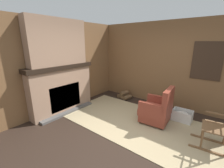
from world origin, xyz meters
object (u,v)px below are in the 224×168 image
(armchair, at_px, (157,110))
(oil_lamp_vase, at_px, (41,63))
(rocking_chair, at_px, (218,130))
(storage_case, at_px, (67,62))
(firewood_stack, at_px, (124,95))
(laundry_basket, at_px, (182,116))

(armchair, xyz_separation_m, oil_lamp_vase, (-2.51, -1.58, 1.16))
(rocking_chair, relative_size, storage_case, 4.54)
(storage_case, bearing_deg, firewood_stack, 62.62)
(rocking_chair, bearing_deg, firewood_stack, -27.82)
(armchair, bearing_deg, rocking_chair, 165.04)
(rocking_chair, height_order, oil_lamp_vase, oil_lamp_vase)
(firewood_stack, distance_m, storage_case, 2.38)
(rocking_chair, height_order, laundry_basket, rocking_chair)
(armchair, xyz_separation_m, rocking_chair, (1.28, -0.23, 0.05))
(laundry_basket, bearing_deg, oil_lamp_vase, -145.32)
(rocking_chair, bearing_deg, laundry_basket, -48.99)
(armchair, bearing_deg, firewood_stack, -34.48)
(laundry_basket, height_order, storage_case, storage_case)
(firewood_stack, relative_size, storage_case, 2.09)
(armchair, relative_size, laundry_basket, 1.95)
(rocking_chair, height_order, storage_case, storage_case)
(oil_lamp_vase, bearing_deg, storage_case, 89.99)
(armchair, relative_size, firewood_stack, 1.84)
(armchair, bearing_deg, oil_lamp_vase, 27.43)
(firewood_stack, xyz_separation_m, laundry_basket, (2.11, -0.42, 0.04))
(oil_lamp_vase, bearing_deg, laundry_basket, 34.68)
(rocking_chair, xyz_separation_m, oil_lamp_vase, (-3.80, -1.35, 1.11))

